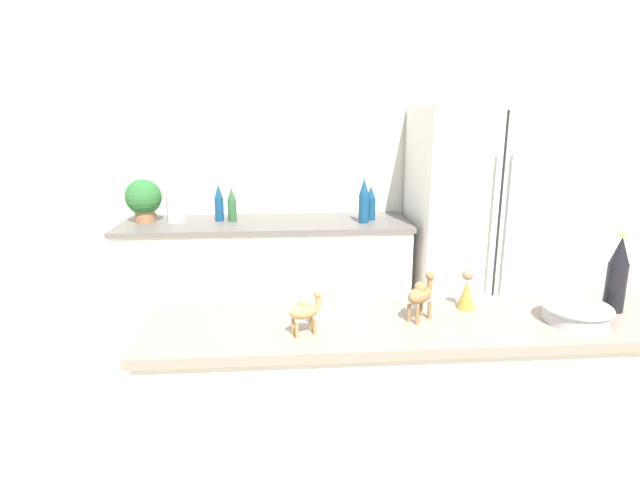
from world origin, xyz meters
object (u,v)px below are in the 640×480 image
(refrigerator, at_px, (477,228))
(wise_man_figurine_crimson, at_px, (466,292))
(fruit_bowl, at_px, (576,312))
(camel_figurine_second, at_px, (305,310))
(potted_plant, at_px, (144,199))
(paper_towel_roll, at_px, (175,203))
(back_bottle_2, at_px, (371,203))
(back_bottle_0, at_px, (232,205))
(camel_figurine, at_px, (421,294))
(wine_bottle, at_px, (617,275))
(back_bottle_1, at_px, (364,201))
(back_bottle_3, at_px, (219,203))

(refrigerator, relative_size, wise_man_figurine_crimson, 11.07)
(fruit_bowl, bearing_deg, camel_figurine_second, -177.79)
(potted_plant, height_order, wise_man_figurine_crimson, potted_plant)
(refrigerator, height_order, wise_man_figurine_crimson, refrigerator)
(camel_figurine_second, bearing_deg, paper_towel_roll, 112.60)
(back_bottle_2, distance_m, fruit_bowl, 1.97)
(potted_plant, distance_m, camel_figurine_second, 2.26)
(back_bottle_0, xyz_separation_m, back_bottle_2, (0.99, -0.02, 0.00))
(paper_towel_roll, height_order, camel_figurine, paper_towel_roll)
(wine_bottle, bearing_deg, camel_figurine_second, -173.92)
(back_bottle_1, relative_size, back_bottle_2, 1.28)
(paper_towel_roll, distance_m, camel_figurine_second, 2.15)
(back_bottle_0, relative_size, back_bottle_2, 0.99)
(camel_figurine_second, bearing_deg, back_bottle_0, 102.24)
(back_bottle_1, bearing_deg, back_bottle_3, 172.17)
(fruit_bowl, bearing_deg, wine_bottle, 23.76)
(back_bottle_2, distance_m, wise_man_figurine_crimson, 1.78)
(potted_plant, distance_m, back_bottle_2, 1.62)
(back_bottle_2, relative_size, camel_figurine_second, 1.67)
(wine_bottle, height_order, wise_man_figurine_crimson, wine_bottle)
(camel_figurine, bearing_deg, wine_bottle, 2.22)
(wine_bottle, relative_size, fruit_bowl, 1.22)
(fruit_bowl, relative_size, wise_man_figurine_crimson, 1.56)
(back_bottle_3, xyz_separation_m, wise_man_figurine_crimson, (1.15, -1.82, -0.05))
(camel_figurine, distance_m, camel_figurine_second, 0.43)
(back_bottle_1, xyz_separation_m, wine_bottle, (0.67, -1.74, 0.00))
(back_bottle_1, relative_size, camel_figurine, 1.89)
(refrigerator, height_order, fruit_bowl, refrigerator)
(refrigerator, relative_size, paper_towel_roll, 6.32)
(back_bottle_2, xyz_separation_m, back_bottle_3, (-1.09, 0.04, 0.01))
(refrigerator, relative_size, back_bottle_0, 6.91)
(camel_figurine_second, bearing_deg, back_bottle_2, 73.94)
(back_bottle_0, relative_size, wise_man_figurine_crimson, 1.60)
(refrigerator, height_order, back_bottle_1, refrigerator)
(refrigerator, relative_size, back_bottle_2, 6.84)
(back_bottle_0, xyz_separation_m, wise_man_figurine_crimson, (1.05, -1.79, -0.04))
(back_bottle_3, bearing_deg, paper_towel_roll, -176.05)
(fruit_bowl, bearing_deg, wise_man_figurine_crimson, 156.87)
(camel_figurine, relative_size, wise_man_figurine_crimson, 1.09)
(refrigerator, xyz_separation_m, wine_bottle, (-0.17, -1.76, 0.21))
(back_bottle_3, height_order, wise_man_figurine_crimson, back_bottle_3)
(back_bottle_0, relative_size, camel_figurine, 1.47)
(camel_figurine_second, height_order, wise_man_figurine_crimson, wise_man_figurine_crimson)
(back_bottle_3, bearing_deg, refrigerator, -3.63)
(refrigerator, distance_m, back_bottle_1, 0.87)
(back_bottle_1, height_order, wise_man_figurine_crimson, back_bottle_1)
(potted_plant, distance_m, wine_bottle, 2.91)
(fruit_bowl, distance_m, camel_figurine, 0.56)
(wise_man_figurine_crimson, bearing_deg, back_bottle_3, 122.25)
(wine_bottle, bearing_deg, back_bottle_0, 130.82)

